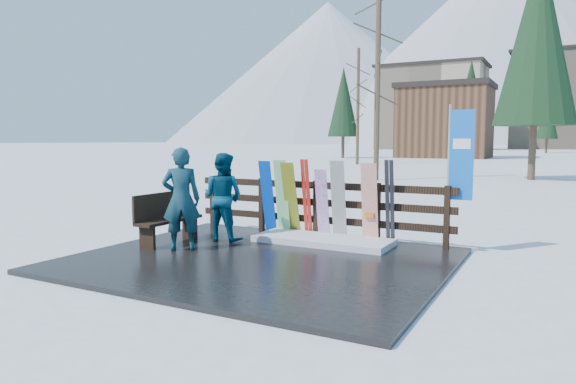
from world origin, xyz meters
The scene contains 19 objects.
ground centered at (0.00, 0.00, 0.00)m, with size 700.00×700.00×0.00m, color white.
deck centered at (0.00, 0.00, 0.04)m, with size 6.00×5.00×0.08m, color black.
fence centered at (0.00, 2.20, 0.74)m, with size 5.60×0.10×1.15m.
snow_patch centered at (0.42, 1.60, 0.14)m, with size 2.62×1.00×0.12m, color white.
bench centered at (-2.23, 0.22, 0.60)m, with size 0.41×1.50×0.97m.
snowboard_0 centered at (-1.02, 1.98, 0.85)m, with size 0.27×0.03×1.57m, color #023FC9.
snowboard_1 centered at (-0.67, 1.98, 0.86)m, with size 0.28×0.03×1.58m, color silver.
snowboard_2 centered at (-0.47, 1.98, 0.84)m, with size 0.29×0.03×1.56m, color yellow.
snowboard_3 centered at (0.23, 1.98, 0.78)m, with size 0.25×0.03×1.41m, color white.
snowboard_4 centered at (0.58, 1.98, 0.87)m, with size 0.28×0.03×1.59m, color black.
snowboard_5 centered at (1.22, 1.98, 0.85)m, with size 0.31×0.03×1.55m, color silver.
ski_pair_a centered at (-0.15, 2.05, 0.87)m, with size 0.16×0.27×1.59m.
ski_pair_b centered at (1.58, 2.05, 0.88)m, with size 0.17×0.25×1.61m.
rental_flag centered at (2.76, 2.25, 1.69)m, with size 0.45×0.04×2.60m.
person_front centered at (-1.55, -0.14, 1.00)m, with size 0.67×0.44×1.84m, color #175452.
person_back centered at (-1.41, 0.93, 0.94)m, with size 0.84×0.65×1.72m, color navy.
resort_buildings centered at (1.03, 115.41, 9.81)m, with size 73.00×87.60×22.60m.
trees centered at (5.23, 46.04, 5.89)m, with size 41.91×68.76×13.79m.
mountains centered at (-10.50, 328.41, 50.20)m, with size 520.00×260.00×120.00m.
Camera 1 is at (4.39, -7.23, 2.04)m, focal length 32.00 mm.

